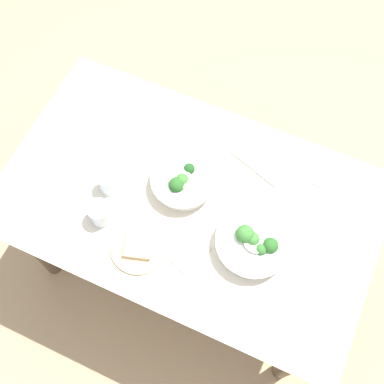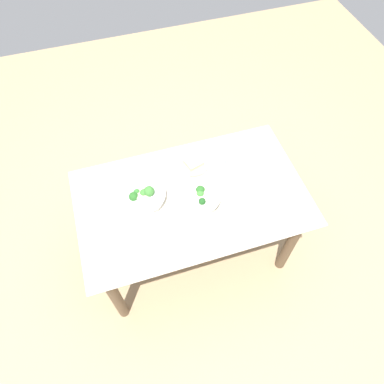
% 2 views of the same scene
% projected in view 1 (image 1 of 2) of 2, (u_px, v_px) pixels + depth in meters
% --- Properties ---
extents(ground_plane, '(6.00, 6.00, 0.00)m').
position_uv_depth(ground_plane, '(190.00, 258.00, 2.52)').
color(ground_plane, tan).
extents(dining_table, '(1.41, 0.85, 0.75)m').
position_uv_depth(dining_table, '(189.00, 212.00, 1.95)').
color(dining_table, beige).
rests_on(dining_table, ground_plane).
extents(broccoli_bowl_far, '(0.27, 0.27, 0.11)m').
position_uv_depth(broccoli_bowl_far, '(253.00, 243.00, 1.72)').
color(broccoli_bowl_far, white).
rests_on(broccoli_bowl_far, dining_table).
extents(broccoli_bowl_near, '(0.24, 0.24, 0.10)m').
position_uv_depth(broccoli_bowl_near, '(182.00, 182.00, 1.82)').
color(broccoli_bowl_near, silver).
rests_on(broccoli_bowl_near, dining_table).
extents(bread_side_plate, '(0.21, 0.21, 0.04)m').
position_uv_depth(bread_side_plate, '(139.00, 246.00, 1.75)').
color(bread_side_plate, '#D6B27A').
rests_on(bread_side_plate, dining_table).
extents(water_glass_center, '(0.08, 0.08, 0.09)m').
position_uv_depth(water_glass_center, '(100.00, 213.00, 1.76)').
color(water_glass_center, silver).
rests_on(water_glass_center, dining_table).
extents(water_glass_side, '(0.07, 0.07, 0.09)m').
position_uv_depth(water_glass_side, '(107.00, 182.00, 1.82)').
color(water_glass_side, silver).
rests_on(water_glass_side, dining_table).
extents(fork_by_far_bowl, '(0.09, 0.07, 0.00)m').
position_uv_depth(fork_by_far_bowl, '(245.00, 191.00, 1.85)').
color(fork_by_far_bowl, '#B7B7BC').
rests_on(fork_by_far_bowl, dining_table).
extents(fork_by_near_bowl, '(0.10, 0.01, 0.00)m').
position_uv_depth(fork_by_near_bowl, '(314.00, 184.00, 1.86)').
color(fork_by_near_bowl, '#B7B7BC').
rests_on(fork_by_near_bowl, dining_table).
extents(table_knife_left, '(0.15, 0.13, 0.00)m').
position_uv_depth(table_knife_left, '(40.00, 179.00, 1.87)').
color(table_knife_left, '#B7B7BC').
rests_on(table_knife_left, dining_table).
extents(table_knife_right, '(0.17, 0.15, 0.00)m').
position_uv_depth(table_knife_right, '(310.00, 225.00, 1.79)').
color(table_knife_right, '#B7B7BC').
rests_on(table_knife_right, dining_table).
extents(napkin_folded_upper, '(0.25, 0.21, 0.01)m').
position_uv_depth(napkin_folded_upper, '(265.00, 157.00, 1.91)').
color(napkin_folded_upper, '#B1A997').
rests_on(napkin_folded_upper, dining_table).
extents(napkin_folded_lower, '(0.21, 0.19, 0.01)m').
position_uv_depth(napkin_folded_lower, '(181.00, 246.00, 1.76)').
color(napkin_folded_lower, '#B1A997').
rests_on(napkin_folded_lower, dining_table).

